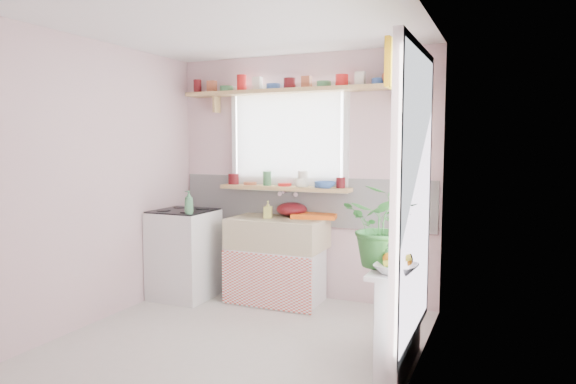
% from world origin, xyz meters
% --- Properties ---
extents(room, '(3.20, 3.20, 3.20)m').
position_xyz_m(room, '(0.66, 0.86, 1.37)').
color(room, beige).
rests_on(room, ground).
extents(sink_unit, '(0.95, 0.65, 1.11)m').
position_xyz_m(sink_unit, '(-0.15, 1.29, 0.43)').
color(sink_unit, white).
rests_on(sink_unit, ground).
extents(cooker, '(0.58, 0.58, 0.93)m').
position_xyz_m(cooker, '(-1.10, 1.05, 0.46)').
color(cooker, white).
rests_on(cooker, ground).
extents(radiator_ledge, '(0.22, 0.95, 0.78)m').
position_xyz_m(radiator_ledge, '(1.30, 0.20, 0.40)').
color(radiator_ledge, white).
rests_on(radiator_ledge, ground).
extents(windowsill, '(1.40, 0.22, 0.04)m').
position_xyz_m(windowsill, '(-0.15, 1.48, 1.14)').
color(windowsill, '#DAB66F').
rests_on(windowsill, room).
extents(pine_shelf, '(2.52, 0.24, 0.04)m').
position_xyz_m(pine_shelf, '(0.00, 1.47, 2.12)').
color(pine_shelf, '#DAB66F').
rests_on(pine_shelf, room).
extents(shelf_crockery, '(2.47, 0.11, 0.12)m').
position_xyz_m(shelf_crockery, '(0.00, 1.47, 2.20)').
color(shelf_crockery, '#590F14').
rests_on(shelf_crockery, pine_shelf).
extents(sill_crockery, '(1.35, 0.11, 0.12)m').
position_xyz_m(sill_crockery, '(-0.17, 1.48, 1.22)').
color(sill_crockery, '#590F14').
rests_on(sill_crockery, windowsill).
extents(dish_tray, '(0.50, 0.41, 0.04)m').
position_xyz_m(dish_tray, '(0.18, 1.50, 0.87)').
color(dish_tray, orange).
rests_on(dish_tray, sink_unit).
extents(colander, '(0.37, 0.37, 0.14)m').
position_xyz_m(colander, '(-0.08, 1.50, 0.92)').
color(colander, '#540E14').
rests_on(colander, sink_unit).
extents(jade_plant, '(0.56, 0.50, 0.56)m').
position_xyz_m(jade_plant, '(1.21, 0.03, 1.05)').
color(jade_plant, '#2B6D2C').
rests_on(jade_plant, radiator_ledge).
extents(fruit_bowl, '(0.30, 0.30, 0.07)m').
position_xyz_m(fruit_bowl, '(1.33, -0.13, 0.81)').
color(fruit_bowl, silver).
rests_on(fruit_bowl, radiator_ledge).
extents(herb_pot, '(0.14, 0.13, 0.23)m').
position_xyz_m(herb_pot, '(1.33, -0.20, 0.89)').
color(herb_pot, '#2A692E').
rests_on(herb_pot, radiator_ledge).
extents(soap_bottle_sink, '(0.10, 0.10, 0.17)m').
position_xyz_m(soap_bottle_sink, '(-0.24, 1.27, 0.94)').
color(soap_bottle_sink, '#CDCC5B').
rests_on(soap_bottle_sink, sink_unit).
extents(sill_cup, '(0.12, 0.12, 0.09)m').
position_xyz_m(sill_cup, '(0.03, 1.42, 1.20)').
color(sill_cup, beige).
rests_on(sill_cup, windowsill).
extents(sill_bowl, '(0.27, 0.27, 0.06)m').
position_xyz_m(sill_bowl, '(0.31, 1.42, 1.19)').
color(sill_bowl, '#325CA3').
rests_on(sill_bowl, windowsill).
extents(shelf_vase, '(0.18, 0.18, 0.17)m').
position_xyz_m(shelf_vase, '(0.94, 1.41, 2.22)').
color(shelf_vase, '#B24B37').
rests_on(shelf_vase, pine_shelf).
extents(cooker_bottle, '(0.11, 0.11, 0.23)m').
position_xyz_m(cooker_bottle, '(-0.88, 0.83, 1.03)').
color(cooker_bottle, '#458A5B').
rests_on(cooker_bottle, cooker).
extents(fruit, '(0.20, 0.14, 0.10)m').
position_xyz_m(fruit, '(1.34, -0.12, 0.87)').
color(fruit, orange).
rests_on(fruit, fruit_bowl).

